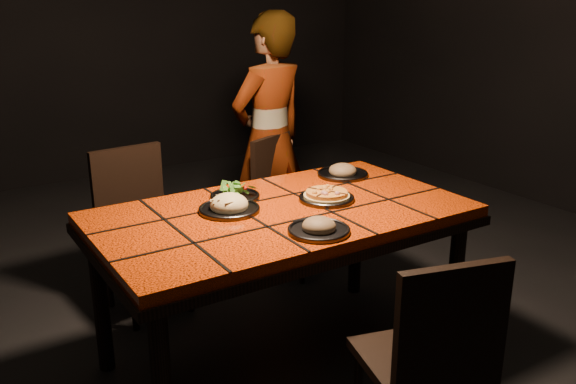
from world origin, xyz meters
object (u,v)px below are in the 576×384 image
dining_table (282,226)px  plate_pizza (327,197)px  plate_pasta (229,206)px  diner (269,140)px  chair_far_right (284,194)px  chair_far_left (138,219)px  chair_near (432,354)px

dining_table → plate_pizza: (0.24, -0.01, 0.10)m
dining_table → plate_pasta: 0.25m
diner → chair_far_right: bearing=72.4°
diner → plate_pizza: (-0.34, -1.08, -0.01)m
chair_far_right → plate_pasta: (-0.76, -0.78, 0.30)m
dining_table → chair_far_left: chair_far_left is taller
dining_table → plate_pizza: bearing=-1.6°
dining_table → plate_pizza: size_ratio=5.74×
diner → plate_pizza: diner is taller
chair_near → chair_far_right: 1.84m
chair_far_right → diner: size_ratio=0.53×
chair_near → chair_far_right: chair_near is taller
plate_pizza → chair_near: bearing=-102.4°
chair_near → plate_pasta: size_ratio=3.24×
chair_near → plate_pizza: chair_near is taller
chair_far_left → plate_pizza: size_ratio=3.10×
chair_far_left → plate_pizza: bearing=-61.7°
diner → plate_pizza: 1.14m
chair_near → plate_pizza: (0.19, 0.88, 0.28)m
plate_pasta → dining_table: bearing=-25.5°
chair_near → plate_pizza: bearing=-87.4°
dining_table → diner: size_ratio=1.04×
plate_pasta → chair_near: bearing=-75.9°
chair_far_left → plate_pasta: 0.84m
diner → chair_far_left: bearing=-0.3°
chair_far_right → plate_pasta: bearing=-159.2°
dining_table → chair_far_right: 1.06m
dining_table → chair_far_right: (0.56, 0.88, -0.20)m
chair_far_right → diner: 0.36m
dining_table → plate_pasta: bearing=154.5°
chair_far_right → plate_pasta: size_ratio=3.12×
chair_far_left → chair_far_right: chair_far_left is taller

